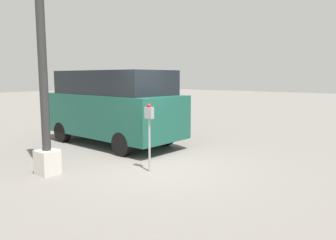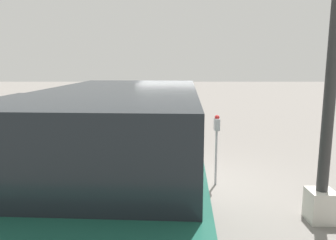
{
  "view_description": "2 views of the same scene",
  "coord_description": "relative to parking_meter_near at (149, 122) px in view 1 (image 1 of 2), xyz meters",
  "views": [
    {
      "loc": [
        -5.06,
        6.0,
        2.2
      ],
      "look_at": [
        -0.22,
        -0.32,
        1.13
      ],
      "focal_mm": 35.0,
      "sensor_mm": 36.0,
      "label": 1
    },
    {
      "loc": [
        6.75,
        -0.67,
        2.7
      ],
      "look_at": [
        -0.53,
        -0.67,
        1.42
      ],
      "focal_mm": 35.0,
      "sensor_mm": 36.0,
      "label": 2
    }
  ],
  "objects": [
    {
      "name": "parking_meter_near",
      "position": [
        0.0,
        0.0,
        0.0
      ],
      "size": [
        0.2,
        0.11,
        1.58
      ],
      "rotation": [
        0.0,
        0.0,
        0.02
      ],
      "color": "#9E9EA3",
      "rests_on": "ground"
    },
    {
      "name": "ground_plane",
      "position": [
        0.22,
        -0.39,
        -1.16
      ],
      "size": [
        80.0,
        80.0,
        0.0
      ],
      "primitive_type": "plane",
      "color": "slate"
    },
    {
      "name": "parked_van",
      "position": [
        3.0,
        -1.66,
        0.1
      ],
      "size": [
        4.97,
        2.3,
        2.38
      ],
      "rotation": [
        0.0,
        0.0,
        -0.05
      ],
      "color": "#195142",
      "rests_on": "ground"
    },
    {
      "name": "lamp_post",
      "position": [
        1.7,
        1.56,
        1.18
      ],
      "size": [
        0.44,
        0.44,
        6.32
      ],
      "color": "beige",
      "rests_on": "ground"
    }
  ]
}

